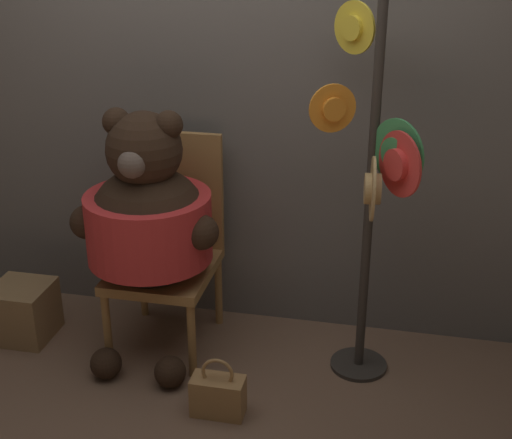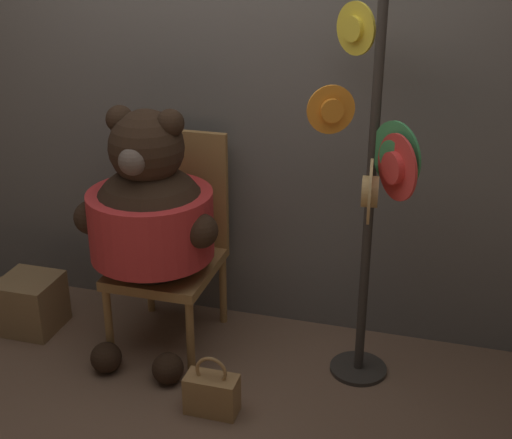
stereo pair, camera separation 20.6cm
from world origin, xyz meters
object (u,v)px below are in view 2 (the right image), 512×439
Objects in this scene: hat_display_rack at (372,187)px; handbag_on_ground at (212,393)px; chair at (173,239)px; teddy_bear at (150,216)px.

hat_display_rack reaches higher than handbag_on_ground.
handbag_on_ground is (0.41, -0.61, -0.44)m from chair.
teddy_bear reaches higher than handbag_on_ground.
chair is 1.13m from hat_display_rack.
chair is at bearing 81.79° from teddy_bear.
chair is 0.59× the size of hat_display_rack.
chair is 0.85m from handbag_on_ground.
chair is at bearing 170.35° from hat_display_rack.
teddy_bear reaches higher than chair.
chair is 0.84× the size of teddy_bear.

